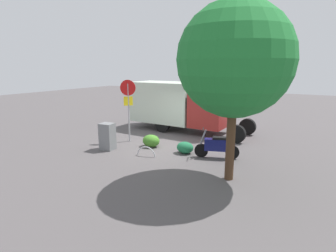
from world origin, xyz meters
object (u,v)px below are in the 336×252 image
Objects in this scene: motorcycle at (218,146)px; street_tree at (235,60)px; box_truck_near at (180,104)px; utility_cabinet at (107,137)px; bike_rack_hoop at (146,156)px; stop_sign at (128,101)px.

street_tree is at bearing 100.69° from motorcycle.
box_truck_near is 5.28m from motorcycle.
motorcycle is 4.89m from utility_cabinet.
box_truck_near is 5.26m from bike_rack_hoop.
street_tree is (-5.74, 2.07, 1.83)m from stop_sign.
bike_rack_hoop is (-2.03, -0.08, -0.60)m from utility_cabinet.
street_tree reaches higher than bike_rack_hoop.
motorcycle is at bearing -60.08° from street_tree.
motorcycle reaches higher than bike_rack_hoop.
street_tree is 4.70× the size of utility_cabinet.
motorcycle is 3.00m from bike_rack_hoop.
utility_cabinet is (4.70, 1.34, 0.08)m from motorcycle.
box_truck_near is at bearing -101.82° from utility_cabinet.
stop_sign is 3.23m from bike_rack_hoop.
motorcycle is 3.95m from street_tree.
utility_cabinet is (5.75, -0.49, -3.26)m from street_tree.
street_tree is (-1.05, 1.83, 3.34)m from motorcycle.
box_truck_near is 5.93× the size of utility_cabinet.
utility_cabinet reaches higher than bike_rack_hoop.
bike_rack_hoop is (-2.02, 1.49, -2.03)m from stop_sign.
motorcycle is at bearing -43.20° from box_truck_near.
stop_sign reaches higher than bike_rack_hoop.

